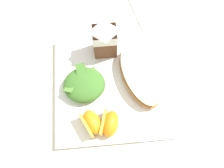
% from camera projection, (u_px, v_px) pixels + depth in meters
% --- Properties ---
extents(ground, '(3.00, 3.00, 0.00)m').
position_uv_depth(ground, '(112.00, 88.00, 0.59)').
color(ground, beige).
extents(white_plate, '(0.28, 0.28, 0.02)m').
position_uv_depth(white_plate, '(112.00, 87.00, 0.58)').
color(white_plate, white).
rests_on(white_plate, ground).
extents(cheesy_pizza_bread, '(0.12, 0.19, 0.04)m').
position_uv_depth(cheesy_pizza_bread, '(139.00, 76.00, 0.56)').
color(cheesy_pizza_bread, '#A87038').
rests_on(cheesy_pizza_bread, white_plate).
extents(green_salad_pile, '(0.10, 0.10, 0.04)m').
position_uv_depth(green_salad_pile, '(84.00, 86.00, 0.55)').
color(green_salad_pile, '#3D7028').
rests_on(green_salad_pile, white_plate).
extents(milk_carton, '(0.06, 0.05, 0.11)m').
position_uv_depth(milk_carton, '(105.00, 39.00, 0.55)').
color(milk_carton, brown).
rests_on(milk_carton, white_plate).
extents(orange_wedge_front, '(0.06, 0.07, 0.04)m').
position_uv_depth(orange_wedge_front, '(92.00, 123.00, 0.52)').
color(orange_wedge_front, orange).
rests_on(orange_wedge_front, white_plate).
extents(orange_wedge_middle, '(0.05, 0.07, 0.04)m').
position_uv_depth(orange_wedge_middle, '(110.00, 124.00, 0.52)').
color(orange_wedge_middle, orange).
rests_on(orange_wedge_middle, white_plate).
extents(paper_napkin, '(0.13, 0.13, 0.00)m').
position_uv_depth(paper_napkin, '(170.00, 160.00, 0.52)').
color(paper_napkin, white).
rests_on(paper_napkin, ground).
extents(metal_fork, '(0.06, 0.19, 0.01)m').
position_uv_depth(metal_fork, '(136.00, 10.00, 0.67)').
color(metal_fork, silver).
rests_on(metal_fork, ground).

